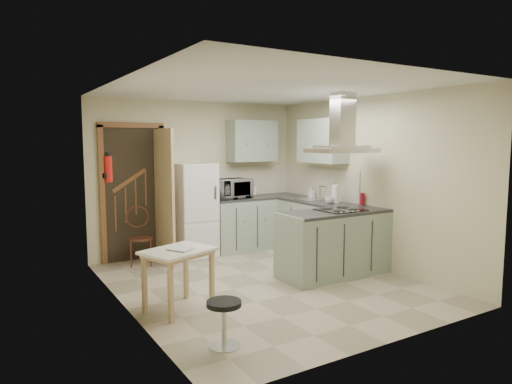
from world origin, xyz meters
TOP-DOWN VIEW (x-y plane):
  - floor at (0.00, 0.00)m, footprint 4.20×4.20m
  - ceiling at (0.00, 0.00)m, footprint 4.20×4.20m
  - back_wall at (0.00, 2.10)m, footprint 3.60×0.00m
  - left_wall at (-1.80, 0.00)m, footprint 0.00×4.20m
  - right_wall at (1.80, 0.00)m, footprint 0.00×4.20m
  - doorway at (-1.10, 2.07)m, footprint 1.10×0.12m
  - fridge at (-0.20, 1.80)m, footprint 0.60×0.60m
  - counter_back at (0.66, 1.80)m, footprint 1.08×0.60m
  - counter_right at (1.50, 1.12)m, footprint 0.60×1.95m
  - splashback at (0.96, 2.09)m, footprint 1.68×0.02m
  - wall_cabinet_back at (0.95, 1.93)m, footprint 0.85×0.35m
  - wall_cabinet_right at (1.62, 0.85)m, footprint 0.35×0.90m
  - peninsula at (1.02, -0.18)m, footprint 1.55×0.65m
  - hob at (1.12, -0.18)m, footprint 0.58×0.50m
  - extractor_hood at (1.12, -0.18)m, footprint 0.90×0.55m
  - sink at (1.50, 0.95)m, footprint 0.45×0.40m
  - fire_extinguisher at (-1.74, 0.90)m, footprint 0.10×0.10m
  - drop_leaf_table at (-1.31, -0.30)m, footprint 0.86×0.76m
  - bentwood_chair at (-1.11, 1.73)m, footprint 0.44×0.44m
  - stool at (-1.30, -1.37)m, footprint 0.40×0.40m
  - microwave at (0.47, 1.76)m, footprint 0.63×0.47m
  - kettle at (0.94, 1.87)m, footprint 0.16×0.16m
  - cereal_box at (0.86, 1.89)m, footprint 0.12×0.19m
  - soap_bottle at (1.67, 1.17)m, footprint 0.09×0.09m
  - paper_towel at (1.55, 0.42)m, footprint 0.12×0.12m
  - cup at (1.42, 0.41)m, footprint 0.16×0.16m
  - red_bottle at (1.75, 0.05)m, footprint 0.06×0.06m
  - book at (-1.38, -0.38)m, footprint 0.28×0.31m

SIDE VIEW (x-z plane):
  - floor at x=0.00m, z-range 0.00..0.00m
  - stool at x=-1.30m, z-range 0.00..0.43m
  - drop_leaf_table at x=-1.31m, z-range 0.00..0.68m
  - bentwood_chair at x=-1.11m, z-range 0.00..0.80m
  - counter_back at x=0.66m, z-range 0.00..0.90m
  - counter_right at x=1.50m, z-range 0.00..0.90m
  - peninsula at x=1.02m, z-range 0.00..0.90m
  - book at x=-1.38m, z-range 0.68..0.79m
  - fridge at x=-0.20m, z-range 0.00..1.50m
  - sink at x=1.50m, z-range 0.90..0.91m
  - hob at x=1.12m, z-range 0.90..0.91m
  - cup at x=1.42m, z-range 0.90..1.00m
  - red_bottle at x=1.75m, z-range 0.90..1.08m
  - soap_bottle at x=1.67m, z-range 0.90..1.08m
  - kettle at x=0.94m, z-range 0.90..1.09m
  - cereal_box at x=0.86m, z-range 0.90..1.17m
  - paper_towel at x=1.55m, z-range 0.90..1.19m
  - doorway at x=-1.10m, z-range 0.00..2.10m
  - microwave at x=0.47m, z-range 0.90..1.22m
  - splashback at x=0.96m, z-range 0.90..1.40m
  - back_wall at x=0.00m, z-range -0.55..3.05m
  - left_wall at x=-1.80m, z-range -0.85..3.35m
  - right_wall at x=1.80m, z-range -0.85..3.35m
  - fire_extinguisher at x=-1.74m, z-range 1.34..1.66m
  - extractor_hood at x=1.12m, z-range 1.67..1.77m
  - wall_cabinet_back at x=0.95m, z-range 1.50..2.20m
  - wall_cabinet_right at x=1.62m, z-range 1.50..2.20m
  - ceiling at x=0.00m, z-range 2.50..2.50m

